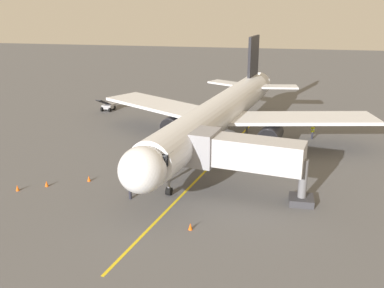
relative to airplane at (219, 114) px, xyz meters
The scene contains 12 objects.
ground_plane 4.24m from the airplane, 46.75° to the right, with size 220.00×220.00×0.00m, color #565659.
apron_lead_in_line 7.44m from the airplane, 89.54° to the left, with size 0.24×40.00×0.01m, color yellow.
airplane is the anchor object (origin of this frame).
jet_bridge 12.50m from the airplane, 105.09° to the left, with size 11.52×4.72×5.40m.
ground_crew_marshaller 16.24m from the airplane, 69.63° to the left, with size 0.33×0.44×1.71m.
ground_crew_wing_walker 11.70m from the airplane, 73.26° to the left, with size 0.44×0.47×1.71m.
ground_crew_loader 12.59m from the airplane, 152.43° to the right, with size 0.47×0.45×1.71m.
belt_loader_near_nose 24.28m from the airplane, 37.48° to the right, with size 1.74×4.66×2.32m.
safety_cone_nose_left 16.47m from the airplane, 48.68° to the left, with size 0.32×0.32×0.55m, color #F2590F.
safety_cone_nose_right 20.03m from the airplane, 45.13° to the left, with size 0.32×0.32×0.55m, color #F2590F.
safety_cone_wing_port 22.43m from the airplane, 43.82° to the left, with size 0.32×0.32×0.55m, color #F2590F.
safety_cone_wing_starboard 19.56m from the airplane, 91.66° to the left, with size 0.32×0.32×0.55m, color #F2590F.
Camera 1 is at (-7.21, 48.61, 16.23)m, focal length 41.12 mm.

